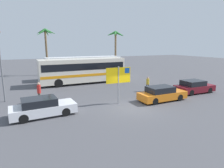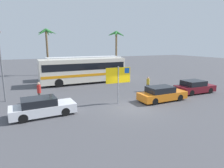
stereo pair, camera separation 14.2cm
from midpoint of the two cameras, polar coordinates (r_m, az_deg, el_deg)
name	(u,v)px [view 1 (the left image)]	position (r m, az deg, el deg)	size (l,w,h in m)	color
ground	(133,108)	(15.58, 5.91, -7.02)	(120.00, 120.00, 0.00)	#4C4C51
bus_front_coach	(83,70)	(25.21, -8.82, 4.26)	(10.84, 2.66, 3.17)	silver
bus_rear_coach	(84,66)	(28.93, -8.41, 5.21)	(10.84, 2.66, 3.17)	white
ferry_sign	(119,77)	(16.02, 1.81, 2.15)	(2.20, 0.13, 3.20)	gray
car_white	(42,107)	(14.50, -20.16, -6.48)	(4.48, 1.94, 1.32)	silver
car_maroon	(194,87)	(21.79, 22.94, -0.75)	(4.15, 1.95, 1.32)	maroon
car_orange	(162,94)	(17.77, 14.28, -2.83)	(4.42, 1.68, 1.32)	orange
pedestrian_by_bus	(148,83)	(20.94, 10.35, 0.33)	(0.32, 0.32, 1.58)	#2D2D33
pedestrian_near_sign	(39,91)	(17.63, -21.02, -1.90)	(0.32, 0.32, 1.81)	#706656
lamp_post_left_side	(1,64)	(18.96, -30.22, 5.16)	(0.56, 0.20, 6.05)	slate
palm_tree_seaside	(115,40)	(32.83, 0.90, 13.03)	(3.16, 2.88, 7.16)	brown
palm_tree_inland	(46,39)	(33.32, -19.12, 12.61)	(3.32, 3.23, 7.45)	brown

